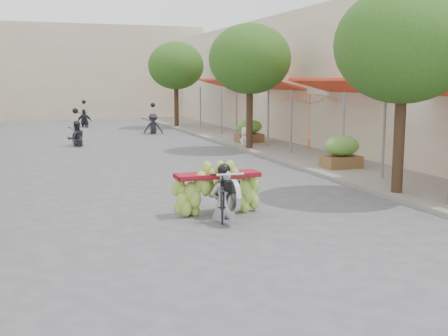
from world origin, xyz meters
TOP-DOWN VIEW (x-y plane):
  - ground at (0.00, 0.00)m, footprint 120.00×120.00m
  - sidewalk_right at (7.00, 15.00)m, footprint 4.00×60.00m
  - shophouse_row_right at (11.99, 14.00)m, footprint 9.77×40.00m
  - far_building at (0.00, 38.00)m, footprint 20.00×6.00m
  - street_tree_near at (5.40, 4.00)m, footprint 3.40×3.40m
  - street_tree_mid at (5.40, 14.00)m, footprint 3.40×3.40m
  - street_tree_far at (5.40, 26.00)m, footprint 3.40×3.40m
  - produce_crate_mid at (6.20, 8.00)m, footprint 1.20×0.88m
  - produce_crate_far at (6.20, 16.00)m, footprint 1.20×0.88m
  - banana_motorbike at (0.50, 3.53)m, footprint 2.20×1.94m
  - market_umbrella at (5.76, 9.33)m, footprint 2.86×2.86m
  - pedestrian at (5.74, 15.25)m, footprint 0.86×0.84m
  - bg_motorbike_a at (-1.31, 18.12)m, footprint 0.86×1.54m
  - bg_motorbike_b at (3.19, 22.63)m, footprint 1.15×1.77m
  - bg_motorbike_c at (0.07, 28.47)m, footprint 1.03×1.69m

SIDE VIEW (x-z plane):
  - ground at x=0.00m, z-range 0.00..0.00m
  - sidewalk_right at x=7.00m, z-range 0.00..0.12m
  - banana_motorbike at x=0.50m, z-range -0.32..1.67m
  - produce_crate_mid at x=6.20m, z-range 0.13..1.29m
  - produce_crate_far at x=6.20m, z-range 0.13..1.29m
  - bg_motorbike_a at x=-1.31m, z-range -0.21..1.74m
  - bg_motorbike_c at x=0.07m, z-range -0.18..1.77m
  - bg_motorbike_b at x=3.19m, z-range -0.13..1.82m
  - pedestrian at x=5.74m, z-range 0.12..1.65m
  - market_umbrella at x=5.76m, z-range 1.60..3.57m
  - shophouse_row_right at x=11.99m, z-range 0.00..6.00m
  - far_building at x=0.00m, z-range 0.00..7.00m
  - street_tree_near at x=5.40m, z-range 1.16..6.41m
  - street_tree_mid at x=5.40m, z-range 1.16..6.41m
  - street_tree_far at x=5.40m, z-range 1.16..6.41m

